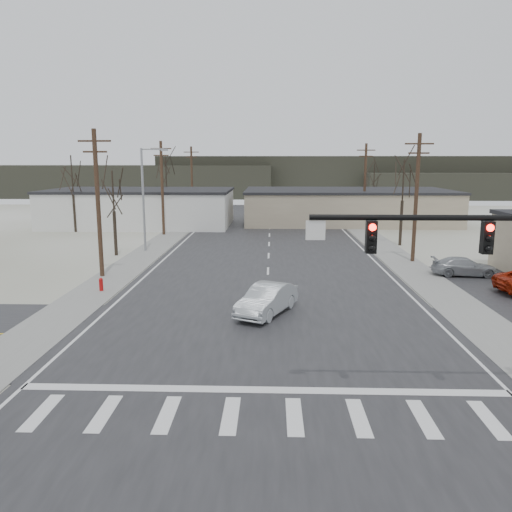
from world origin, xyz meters
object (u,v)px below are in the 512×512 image
(sedan_crossing, at_px, (267,299))
(car_parked_silver, at_px, (464,267))
(car_far_a, at_px, (277,214))
(car_far_b, at_px, (270,207))
(fire_hydrant, at_px, (101,284))

(sedan_crossing, height_order, car_parked_silver, sedan_crossing)
(sedan_crossing, bearing_deg, car_far_a, 113.69)
(car_far_b, bearing_deg, sedan_crossing, -98.70)
(fire_hydrant, bearing_deg, sedan_crossing, -23.01)
(car_far_a, relative_size, car_parked_silver, 1.27)
(fire_hydrant, distance_m, car_far_b, 50.19)
(sedan_crossing, xyz_separation_m, car_far_b, (-0.11, 53.51, 0.01))
(fire_hydrant, relative_size, car_far_b, 0.19)
(sedan_crossing, distance_m, car_far_b, 53.51)
(car_far_a, bearing_deg, sedan_crossing, 82.57)
(car_far_a, bearing_deg, car_far_b, -91.11)
(sedan_crossing, bearing_deg, fire_hydrant, -178.15)
(car_far_b, distance_m, car_parked_silver, 46.26)
(fire_hydrant, xyz_separation_m, car_far_b, (10.12, 49.16, 0.37))
(fire_hydrant, distance_m, sedan_crossing, 11.12)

